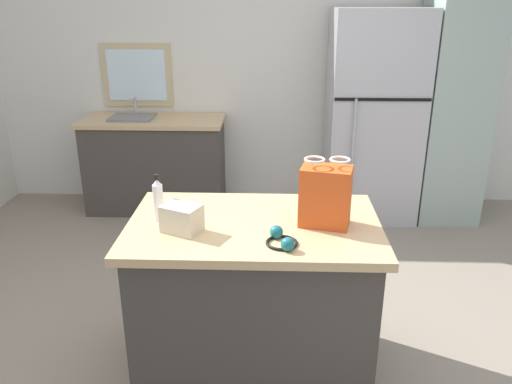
% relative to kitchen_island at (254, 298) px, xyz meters
% --- Properties ---
extents(ground, '(6.52, 6.52, 0.00)m').
position_rel_kitchen_island_xyz_m(ground, '(0.05, 0.08, -0.45)').
color(ground, gray).
extents(back_wall, '(5.44, 0.13, 2.64)m').
position_rel_kitchen_island_xyz_m(back_wall, '(0.03, 2.67, 0.87)').
color(back_wall, silver).
rests_on(back_wall, ground).
extents(kitchen_island, '(1.28, 0.81, 0.90)m').
position_rel_kitchen_island_xyz_m(kitchen_island, '(0.00, 0.00, 0.00)').
color(kitchen_island, '#423D38').
rests_on(kitchen_island, ground).
extents(refrigerator, '(0.81, 0.73, 1.88)m').
position_rel_kitchen_island_xyz_m(refrigerator, '(0.99, 2.25, 0.49)').
color(refrigerator, '#B7B7BC').
rests_on(refrigerator, ground).
extents(tall_cabinet, '(0.54, 0.65, 2.14)m').
position_rel_kitchen_island_xyz_m(tall_cabinet, '(1.69, 2.25, 0.62)').
color(tall_cabinet, '#9EB2A8').
rests_on(tall_cabinet, ground).
extents(sink_counter, '(1.32, 0.59, 1.08)m').
position_rel_kitchen_island_xyz_m(sink_counter, '(-1.05, 2.32, 0.01)').
color(sink_counter, '#423D38').
rests_on(sink_counter, ground).
extents(shopping_bag, '(0.27, 0.21, 0.35)m').
position_rel_kitchen_island_xyz_m(shopping_bag, '(0.35, -0.01, 0.60)').
color(shopping_bag, '#DB511E').
rests_on(shopping_bag, kitchen_island).
extents(small_box, '(0.22, 0.19, 0.14)m').
position_rel_kitchen_island_xyz_m(small_box, '(-0.34, -0.11, 0.51)').
color(small_box, beige).
rests_on(small_box, kitchen_island).
extents(bottle, '(0.05, 0.05, 0.25)m').
position_rel_kitchen_island_xyz_m(bottle, '(-0.48, 0.01, 0.56)').
color(bottle, white).
rests_on(bottle, kitchen_island).
extents(ear_defenders, '(0.19, 0.19, 0.06)m').
position_rel_kitchen_island_xyz_m(ear_defenders, '(0.14, -0.24, 0.47)').
color(ear_defenders, black).
rests_on(ear_defenders, kitchen_island).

